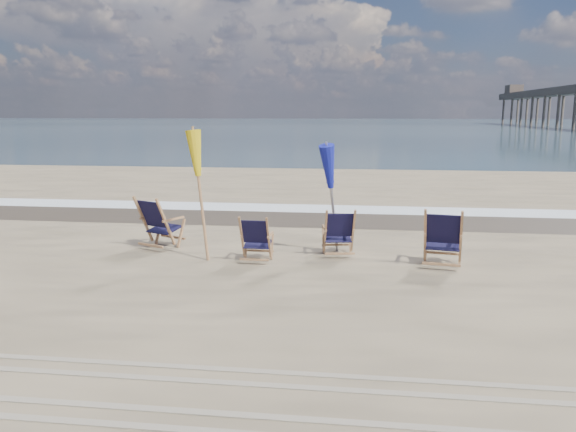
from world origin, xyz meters
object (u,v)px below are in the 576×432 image
beach_chair_0 (166,224)px  beach_chair_2 (353,233)px  umbrella_yellow (200,160)px  beach_chair_1 (269,240)px  beach_chair_3 (461,240)px  umbrella_blue (333,169)px

beach_chair_0 → beach_chair_2: 3.73m
umbrella_yellow → beach_chair_1: bearing=-6.7°
beach_chair_0 → beach_chair_3: (5.63, -0.64, -0.00)m
beach_chair_2 → umbrella_blue: (-0.42, 0.22, 1.20)m
beach_chair_2 → umbrella_blue: 1.29m
umbrella_blue → beach_chair_0: bearing=-175.8°
beach_chair_1 → beach_chair_3: bearing=-178.5°
umbrella_yellow → umbrella_blue: (2.42, 0.75, -0.21)m
beach_chair_2 → umbrella_yellow: umbrella_yellow is taller
beach_chair_3 → umbrella_yellow: umbrella_yellow is taller
beach_chair_2 → umbrella_yellow: size_ratio=0.39×
beach_chair_3 → beach_chair_2: bearing=-9.7°
beach_chair_1 → beach_chair_2: bearing=-154.7°
beach_chair_2 → umbrella_blue: bearing=-37.4°
beach_chair_0 → umbrella_yellow: 1.68m
beach_chair_0 → umbrella_yellow: umbrella_yellow is taller
beach_chair_2 → beach_chair_1: bearing=14.4°
beach_chair_0 → umbrella_blue: umbrella_blue is taller
beach_chair_1 → umbrella_yellow: size_ratio=0.37×
beach_chair_1 → beach_chair_3: beach_chair_3 is taller
beach_chair_2 → beach_chair_3: (1.89, -0.67, 0.07)m
beach_chair_0 → beach_chair_3: bearing=-162.7°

